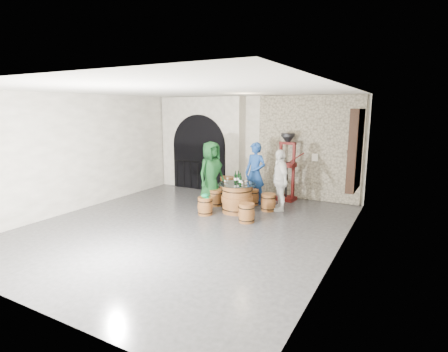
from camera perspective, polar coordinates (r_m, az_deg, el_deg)
The scene contains 31 objects.
ground at distance 8.58m, azimuth -6.03°, elevation -8.15°, with size 8.00×8.00×0.00m, color #313133.
wall_back at distance 11.68m, azimuth 5.08°, elevation 5.02°, with size 8.00×8.00×0.00m, color white.
wall_front at distance 5.48m, azimuth -30.92°, elevation -3.25°, with size 8.00×8.00×0.00m, color white.
wall_left at distance 10.58m, azimuth -22.03°, elevation 3.65°, with size 8.00×8.00×0.00m, color white.
wall_right at distance 6.85m, azimuth 18.55°, elevation 0.30°, with size 8.00×8.00×0.00m, color white.
ceiling at distance 8.12m, azimuth -6.49°, elevation 13.72°, with size 8.00×8.00×0.00m, color beige.
stone_facing_panel at distance 11.02m, azimuth 13.57°, elevation 4.41°, with size 3.20×0.12×3.18m, color tan.
arched_opening at distance 12.33m, azimuth -3.56°, elevation 5.27°, with size 3.10×0.60×3.19m.
shuttered_window at distance 9.18m, azimuth 20.61°, elevation 4.02°, with size 0.23×1.10×2.00m.
barrel_table at distance 9.56m, azimuth 2.13°, elevation -3.61°, with size 1.04×1.04×0.80m.
barrel_stool_left at distance 10.24m, azimuth -1.33°, elevation -3.54°, with size 0.42×0.42×0.48m.
barrel_stool_far at distance 10.35m, azimuth 4.61°, elevation -3.41°, with size 0.42×0.42×0.48m.
barrel_stool_right at distance 9.81m, azimuth 7.25°, elevation -4.28°, with size 0.42×0.42×0.48m.
barrel_stool_near_right at distance 8.78m, azimuth 3.71°, elevation -6.04°, with size 0.42×0.42×0.48m.
barrel_stool_near_left at distance 9.38m, azimuth -3.11°, elevation -4.91°, with size 0.42×0.42×0.48m.
green_cap at distance 9.30m, azimuth -3.11°, elevation -3.23°, with size 0.24×0.20×0.11m.
person_green at distance 10.24m, azimuth -2.10°, elevation 0.46°, with size 0.91×0.59×1.87m, color #113E19.
person_blue at distance 10.36m, azimuth 5.12°, elevation 0.44°, with size 0.67×0.44×1.83m, color navy.
person_white at distance 9.76m, azimuth 9.09°, elevation -0.68°, with size 1.00×0.42×1.71m, color white.
wine_bottle_left at distance 9.56m, azimuth 1.88°, elevation -0.32°, with size 0.08×0.08×0.32m.
wine_bottle_center at distance 9.28m, azimuth 2.69°, elevation -0.67°, with size 0.08×0.08×0.32m.
wine_bottle_right at distance 9.60m, azimuth 2.37°, elevation -0.28°, with size 0.08×0.08×0.32m.
tasting_glass_a at distance 9.41m, azimuth 0.17°, elevation -1.01°, with size 0.05×0.05×0.10m, color #B16622, non-canonical shape.
tasting_glass_b at distance 9.42m, azimuth 3.50°, elevation -1.01°, with size 0.05×0.05×0.10m, color #B16622, non-canonical shape.
tasting_glass_c at distance 9.65m, azimuth 1.84°, elevation -0.71°, with size 0.05×0.05×0.10m, color #B16622, non-canonical shape.
tasting_glass_d at distance 9.49m, azimuth 3.73°, elevation -0.93°, with size 0.05×0.05×0.10m, color #B16622, non-canonical shape.
tasting_glass_e at distance 9.24m, azimuth 2.99°, elevation -1.25°, with size 0.05×0.05×0.10m, color #B16622, non-canonical shape.
tasting_glass_f at distance 9.78m, azimuth 0.56°, elevation -0.55°, with size 0.05×0.05×0.10m, color #B16622, non-canonical shape.
side_barrel at distance 11.29m, azimuth 0.50°, elevation -1.74°, with size 0.48×0.48×0.64m.
corking_press at distance 10.81m, azimuth 10.26°, elevation 2.30°, with size 0.86×0.52×2.07m.
control_box at distance 10.91m, azimuth 14.67°, elevation 2.97°, with size 0.18×0.10×0.22m, color silver.
Camera 1 is at (4.65, -6.64, 2.80)m, focal length 28.00 mm.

